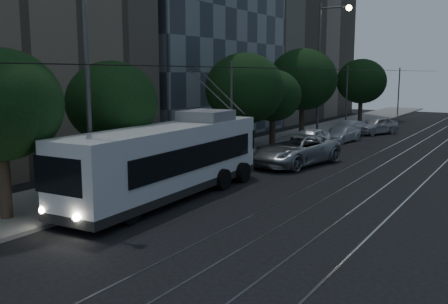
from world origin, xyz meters
name	(u,v)px	position (x,y,z in m)	size (l,w,h in m)	color
ground	(213,231)	(0.00, 0.00, 0.00)	(120.00, 120.00, 0.00)	black
sidewalk	(274,143)	(-7.50, 20.00, 0.07)	(5.00, 90.00, 0.15)	gray
tram_rails	(412,156)	(2.50, 20.00, 0.01)	(4.52, 90.00, 0.02)	#9898A0
overhead_wires	(307,99)	(-4.97, 20.00, 3.47)	(2.23, 90.00, 6.00)	black
trolleybus	(170,160)	(-4.10, 2.94, 1.66)	(3.11, 12.10, 5.63)	white
pickup_silver	(295,150)	(-2.70, 12.92, 0.88)	(2.92, 6.34, 1.76)	#A4A6AB
car_white_a	(309,139)	(-4.11, 18.50, 0.78)	(1.84, 4.57, 1.56)	white
car_white_b	(341,134)	(-3.64, 24.00, 0.60)	(1.69, 4.15, 1.21)	silver
car_white_c	(349,129)	(-4.30, 27.79, 0.66)	(1.39, 3.98, 1.31)	white
car_white_d	(376,125)	(-2.70, 30.49, 0.77)	(1.81, 4.50, 1.53)	#B0B0B4
tree_1	(112,103)	(-7.00, 2.52, 4.01)	(4.09, 4.09, 5.88)	black
tree_2	(245,89)	(-6.50, 13.61, 4.35)	(4.95, 4.95, 6.59)	black
tree_3	(273,96)	(-6.80, 18.22, 3.74)	(4.05, 4.05, 5.58)	black
tree_4	(303,80)	(-7.00, 24.00, 4.81)	(5.51, 5.51, 7.30)	black
tree_5	(361,81)	(-6.50, 38.32, 4.48)	(5.12, 5.12, 6.80)	black
streetlamp_near	(94,57)	(-5.10, -0.26, 5.92)	(2.38, 0.44, 9.80)	#4F4E51
streetlamp_far	(324,59)	(-5.35, 24.29, 6.43)	(2.58, 0.44, 10.75)	#4F4E51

